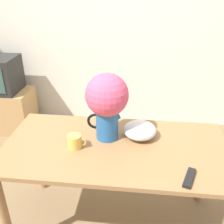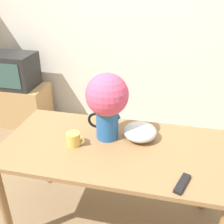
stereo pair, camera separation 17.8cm
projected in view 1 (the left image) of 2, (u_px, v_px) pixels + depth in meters
name	position (u px, v px, depth m)	size (l,w,h in m)	color
wall_back	(112.00, 21.00, 3.08)	(8.00, 0.05, 2.60)	silver
table	(115.00, 157.00, 1.83)	(1.54, 0.78, 0.75)	olive
flower_vase	(107.00, 101.00, 1.75)	(0.29, 0.29, 0.48)	#235B9E
coffee_mug	(75.00, 142.00, 1.75)	(0.13, 0.09, 0.09)	gold
white_bowl	(140.00, 130.00, 1.86)	(0.23, 0.23, 0.11)	silver
remote_control	(189.00, 178.00, 1.49)	(0.10, 0.17, 0.02)	black
tv_stand	(3.00, 110.00, 3.34)	(0.76, 0.43, 0.53)	tan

